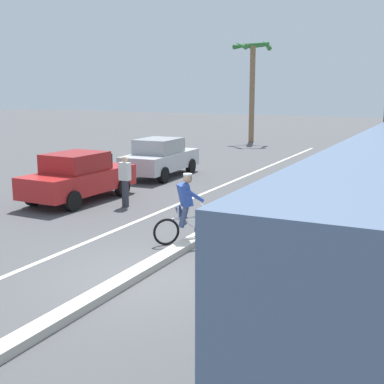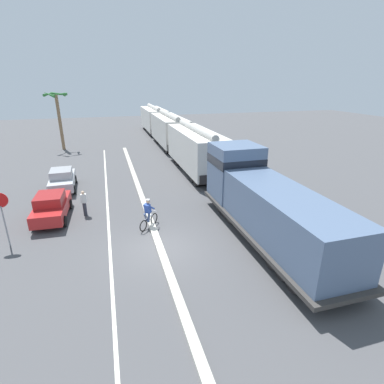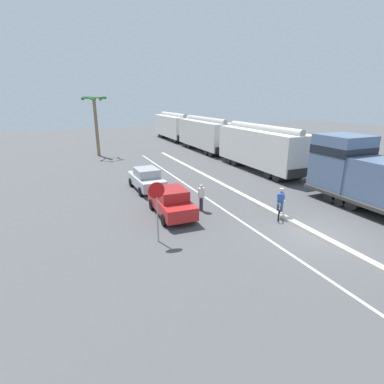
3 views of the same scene
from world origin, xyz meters
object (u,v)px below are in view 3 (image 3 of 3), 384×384
parked_car_red (171,202)px  pedestrian_by_cars (201,197)px  parked_car_silver (146,179)px  hopper_car_trailing (173,126)px  palm_tree_near (95,112)px  hopper_car_middle (205,134)px  cyclist (280,204)px  hopper_car_lead (261,148)px  stop_sign (157,201)px

parked_car_red → pedestrian_by_cars: same height
parked_car_silver → pedestrian_by_cars: size_ratio=2.63×
hopper_car_trailing → parked_car_red: size_ratio=2.49×
hopper_car_trailing → palm_tree_near: size_ratio=1.56×
hopper_car_middle → cyclist: size_ratio=6.18×
hopper_car_trailing → palm_tree_near: palm_tree_near is taller
hopper_car_lead → parked_car_silver: hopper_car_lead is taller
cyclist → pedestrian_by_cars: size_ratio=1.06×
hopper_car_trailing → pedestrian_by_cars: hopper_car_trailing is taller
hopper_car_lead → pedestrian_by_cars: bearing=-142.5°
parked_car_red → hopper_car_middle: bearing=59.1°
palm_tree_near → pedestrian_by_cars: palm_tree_near is taller
parked_car_silver → palm_tree_near: palm_tree_near is taller
hopper_car_lead → hopper_car_middle: bearing=90.0°
hopper_car_trailing → palm_tree_near: (-12.69, -9.68, 2.82)m
parked_car_silver → cyclist: cyclist is taller
hopper_car_middle → cyclist: (-5.80, -21.49, -1.26)m
cyclist → hopper_car_middle: bearing=74.9°
hopper_car_trailing → stop_sign: 35.57m
hopper_car_middle → parked_car_silver: (-11.18, -13.30, -1.26)m
hopper_car_lead → hopper_car_trailing: same height
hopper_car_lead → stop_sign: hopper_car_lead is taller
parked_car_silver → cyclist: size_ratio=2.48×
cyclist → palm_tree_near: bearing=106.4°
cyclist → pedestrian_by_cars: bearing=142.4°
parked_car_silver → cyclist: 9.80m
parked_car_red → palm_tree_near: bearing=94.1°
parked_car_red → cyclist: size_ratio=2.48×
hopper_car_middle → palm_tree_near: (-12.69, 1.92, 2.82)m
cyclist → stop_sign: 7.19m
hopper_car_middle → hopper_car_trailing: bearing=90.0°
parked_car_silver → hopper_car_lead: bearing=8.7°
palm_tree_near → hopper_car_lead: bearing=-46.8°
palm_tree_near → pedestrian_by_cars: bearing=-80.8°
hopper_car_lead → cyclist: size_ratio=6.18×
hopper_car_middle → stop_sign: bearing=-120.9°
hopper_car_middle → stop_sign: size_ratio=3.68×
cyclist → palm_tree_near: palm_tree_near is taller
hopper_car_middle → pedestrian_by_cars: 21.00m
hopper_car_lead → hopper_car_trailing: (0.00, 23.20, 0.00)m
hopper_car_trailing → pedestrian_by_cars: size_ratio=6.54×
parked_car_red → palm_tree_near: (-1.48, 20.63, 4.08)m
parked_car_silver → palm_tree_near: size_ratio=0.63×
pedestrian_by_cars → palm_tree_near: bearing=99.2°
parked_car_red → parked_car_silver: bearing=89.7°
parked_car_red → hopper_car_lead: bearing=32.4°
hopper_car_lead → pedestrian_by_cars: hopper_car_lead is taller
hopper_car_trailing → pedestrian_by_cars: bearing=-107.1°
parked_car_silver → cyclist: bearing=-56.7°
hopper_car_lead → parked_car_red: hopper_car_lead is taller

